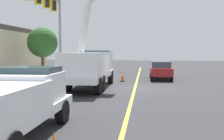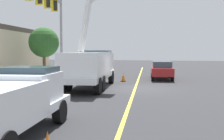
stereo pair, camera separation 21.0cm
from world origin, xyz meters
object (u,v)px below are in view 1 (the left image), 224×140
(utility_bucket_truck, at_px, (90,65))
(service_pickup_truck, at_px, (10,102))
(passing_minivan, at_px, (160,69))
(traffic_cone_mid_front, at_px, (122,76))
(traffic_signal_mast, at_px, (50,14))

(utility_bucket_truck, xyz_separation_m, service_pickup_truck, (-11.05, -1.50, -0.51))
(passing_minivan, bearing_deg, traffic_cone_mid_front, 132.43)
(passing_minivan, height_order, traffic_signal_mast, traffic_signal_mast)
(service_pickup_truck, bearing_deg, passing_minivan, -8.90)
(utility_bucket_truck, xyz_separation_m, traffic_signal_mast, (2.40, 4.40, 4.10))
(passing_minivan, distance_m, traffic_signal_mast, 11.09)
(traffic_cone_mid_front, bearing_deg, utility_bucket_truck, 163.37)
(passing_minivan, bearing_deg, utility_bucket_truck, 148.90)
(utility_bucket_truck, distance_m, traffic_signal_mast, 6.47)
(utility_bucket_truck, height_order, traffic_cone_mid_front, utility_bucket_truck)
(service_pickup_truck, xyz_separation_m, passing_minivan, (18.29, -2.86, -0.15))
(utility_bucket_truck, relative_size, passing_minivan, 1.69)
(passing_minivan, bearing_deg, traffic_signal_mast, 118.91)
(traffic_cone_mid_front, xyz_separation_m, traffic_signal_mast, (-2.07, 5.74, 5.29))
(passing_minivan, relative_size, traffic_signal_mast, 0.63)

